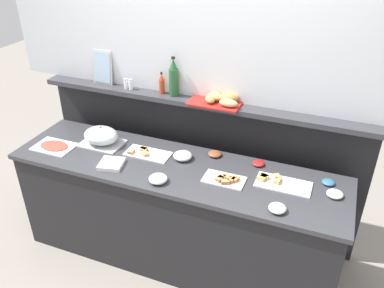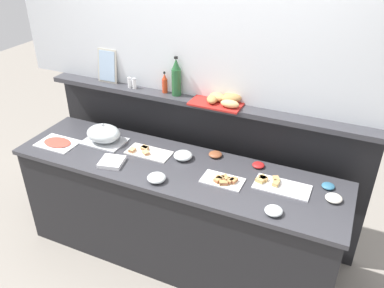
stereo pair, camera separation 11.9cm
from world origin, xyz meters
TOP-DOWN VIEW (x-y plane):
  - ground_plane at (0.00, 0.60)m, footprint 12.00×12.00m
  - buffet_counter at (0.00, 0.00)m, footprint 2.53×0.67m
  - back_ledge_unit at (0.00, 0.51)m, footprint 2.75×0.22m
  - upper_wall_panel at (0.00, 0.53)m, footprint 3.35×0.08m
  - sandwich_platter_front at (0.76, 0.07)m, footprint 0.38×0.19m
  - sandwich_platter_side at (-0.28, 0.08)m, footprint 0.35×0.17m
  - sandwich_platter_rear at (0.40, -0.04)m, footprint 0.29×0.17m
  - cold_cuts_platter at (-1.01, -0.10)m, footprint 0.32×0.23m
  - serving_cloche at (-0.68, 0.08)m, footprint 0.34×0.24m
  - glass_bowl_large at (0.80, -0.23)m, footprint 0.11×0.11m
  - glass_bowl_medium at (0.02, 0.12)m, footprint 0.14×0.14m
  - glass_bowl_small at (-0.03, -0.22)m, footprint 0.13×0.13m
  - condiment_bowl_dark at (1.13, 0.06)m, footprint 0.11×0.11m
  - condiment_bowl_red at (0.23, 0.25)m, footprint 0.10×0.10m
  - condiment_bowl_teal at (1.08, 0.19)m, footprint 0.09×0.09m
  - condiment_bowl_cream at (0.57, 0.24)m, footprint 0.09×0.09m
  - napkin_stack at (-0.44, -0.16)m, footprint 0.20×0.20m
  - wine_bottle_green at (-0.20, 0.45)m, footprint 0.08×0.08m
  - hot_sauce_bottle at (-0.30, 0.46)m, footprint 0.04×0.04m
  - salt_shaker at (-0.62, 0.43)m, footprint 0.03×0.03m
  - pepper_shaker at (-0.58, 0.43)m, footprint 0.03×0.03m
  - bread_basket at (0.20, 0.44)m, footprint 0.40×0.30m
  - framed_picture at (-0.86, 0.47)m, footprint 0.18×0.05m

SIDE VIEW (x-z plane):
  - ground_plane at x=0.00m, z-range 0.00..0.00m
  - buffet_counter at x=0.00m, z-range 0.00..0.90m
  - back_ledge_unit at x=0.00m, z-range 0.03..1.29m
  - cold_cuts_platter at x=-1.01m, z-range 0.90..0.92m
  - sandwich_platter_side at x=-0.28m, z-range 0.89..0.93m
  - sandwich_platter_front at x=0.76m, z-range 0.89..0.93m
  - sandwich_platter_rear at x=0.40m, z-range 0.90..0.93m
  - napkin_stack at x=-0.44m, z-range 0.90..0.93m
  - condiment_bowl_teal at x=1.08m, z-range 0.90..0.93m
  - condiment_bowl_cream at x=0.57m, z-range 0.90..0.93m
  - condiment_bowl_red at x=0.23m, z-range 0.90..0.94m
  - condiment_bowl_dark at x=1.13m, z-range 0.90..0.94m
  - glass_bowl_large at x=0.80m, z-range 0.90..0.95m
  - glass_bowl_small at x=-0.03m, z-range 0.90..0.95m
  - glass_bowl_medium at x=0.02m, z-range 0.90..0.96m
  - serving_cloche at x=-0.68m, z-range 0.89..1.06m
  - bread_basket at x=0.20m, z-range 1.25..1.34m
  - salt_shaker at x=-0.62m, z-range 1.26..1.35m
  - pepper_shaker at x=-0.58m, z-range 1.26..1.35m
  - hot_sauce_bottle at x=-0.30m, z-range 1.25..1.42m
  - framed_picture at x=-0.86m, z-range 1.26..1.54m
  - wine_bottle_green at x=-0.20m, z-range 1.24..1.56m
  - upper_wall_panel at x=0.00m, z-range 1.26..2.60m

